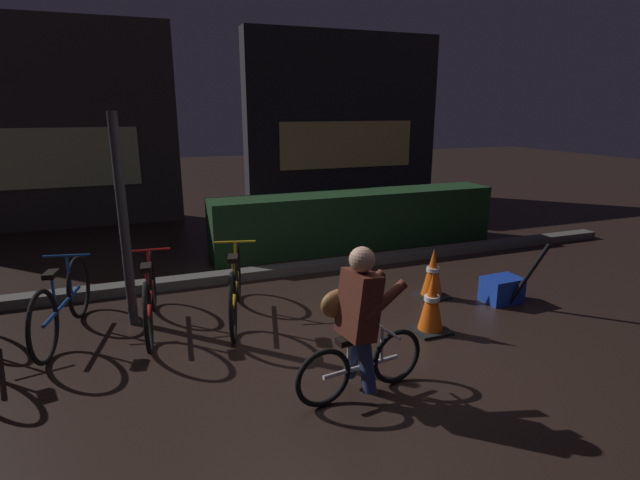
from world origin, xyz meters
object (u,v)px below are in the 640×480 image
at_px(street_post, 124,223).
at_px(closed_umbrella, 528,275).
at_px(traffic_cone_far, 433,274).
at_px(cyclist, 358,322).
at_px(parked_bike_center_left, 150,297).
at_px(parked_bike_center_right, 235,287).
at_px(parked_bike_left_mid, 63,304).
at_px(traffic_cone_near, 432,303).
at_px(blue_crate, 502,289).

xyz_separation_m(street_post, closed_umbrella, (4.27, -1.15, -0.72)).
relative_size(traffic_cone_far, cyclist, 0.50).
xyz_separation_m(parked_bike_center_left, parked_bike_center_right, (0.88, -0.05, 0.01)).
bearing_deg(street_post, parked_bike_left_mid, -171.62).
bearing_deg(cyclist, traffic_cone_near, 24.69).
bearing_deg(parked_bike_center_right, parked_bike_left_mid, 98.69).
distance_m(parked_bike_center_left, closed_umbrella, 4.19).
height_order(parked_bike_center_right, blue_crate, parked_bike_center_right).
xyz_separation_m(parked_bike_center_right, traffic_cone_near, (1.82, -1.04, -0.06)).
bearing_deg(traffic_cone_near, parked_bike_left_mid, 161.13).
bearing_deg(cyclist, street_post, 120.90).
height_order(parked_bike_center_right, closed_umbrella, parked_bike_center_right).
xyz_separation_m(traffic_cone_far, blue_crate, (0.70, -0.43, -0.15)).
relative_size(street_post, traffic_cone_near, 3.48).
bearing_deg(parked_bike_center_left, blue_crate, -95.38).
distance_m(parked_bike_left_mid, traffic_cone_near, 3.73).
bearing_deg(parked_bike_left_mid, parked_bike_center_left, -85.92).
relative_size(parked_bike_center_right, traffic_cone_far, 2.78).
bearing_deg(parked_bike_center_left, parked_bike_center_right, -88.61).
xyz_separation_m(parked_bike_center_left, blue_crate, (3.95, -0.69, -0.21)).
height_order(parked_bike_center_right, traffic_cone_near, parked_bike_center_right).
height_order(street_post, blue_crate, street_post).
relative_size(traffic_cone_far, blue_crate, 1.40).
bearing_deg(parked_bike_center_right, parked_bike_center_left, 100.95).
height_order(parked_bike_left_mid, parked_bike_center_right, parked_bike_center_right).
distance_m(parked_bike_left_mid, parked_bike_center_right, 1.72).
bearing_deg(traffic_cone_far, parked_bike_center_right, 174.77).
xyz_separation_m(street_post, blue_crate, (4.14, -0.90, -0.96)).
bearing_deg(blue_crate, cyclist, -154.45).
relative_size(parked_bike_center_right, cyclist, 1.38).
height_order(street_post, parked_bike_center_right, street_post).
bearing_deg(traffic_cone_near, parked_bike_center_right, 150.15).
relative_size(blue_crate, closed_umbrella, 0.52).
relative_size(street_post, parked_bike_left_mid, 1.32).
distance_m(parked_bike_center_right, traffic_cone_far, 2.39).
xyz_separation_m(traffic_cone_far, closed_umbrella, (0.83, -0.68, 0.10)).
relative_size(parked_bike_center_right, closed_umbrella, 2.02).
relative_size(street_post, parked_bike_center_right, 1.30).
bearing_deg(street_post, closed_umbrella, -15.06).
bearing_deg(parked_bike_center_right, closed_umbrella, -91.47).
bearing_deg(street_post, blue_crate, -12.27).
bearing_deg(cyclist, traffic_cone_far, 34.18).
height_order(parked_bike_left_mid, traffic_cone_far, parked_bike_left_mid).
bearing_deg(traffic_cone_far, blue_crate, -31.46).
bearing_deg(closed_umbrella, cyclist, -119.34).
relative_size(traffic_cone_near, cyclist, 0.51).
height_order(traffic_cone_near, closed_umbrella, closed_umbrella).
bearing_deg(street_post, traffic_cone_far, -7.84).
distance_m(parked_bike_center_left, traffic_cone_near, 2.91).
distance_m(street_post, traffic_cone_near, 3.26).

